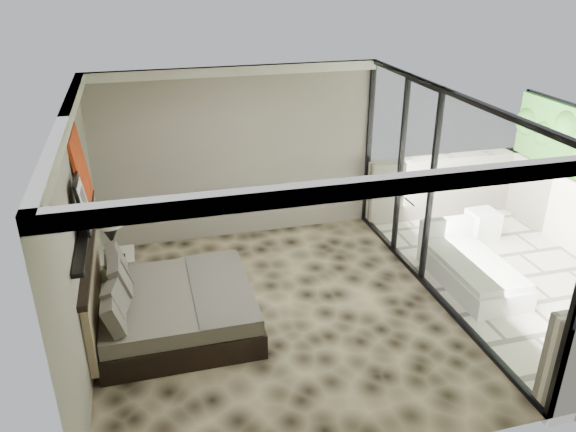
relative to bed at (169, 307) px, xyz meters
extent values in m
plane|color=black|center=(1.34, -0.05, -0.32)|extent=(5.00, 5.00, 0.00)
cube|color=silver|center=(1.34, -0.05, 2.47)|extent=(4.50, 5.00, 0.02)
cube|color=gray|center=(1.34, 2.44, 1.08)|extent=(4.50, 0.02, 2.80)
cube|color=gray|center=(-0.90, -0.05, 1.08)|extent=(0.02, 5.00, 2.80)
cube|color=white|center=(3.59, -0.05, 1.08)|extent=(0.08, 5.00, 2.80)
cube|color=beige|center=(5.09, -0.05, -0.38)|extent=(3.00, 5.00, 0.12)
cube|color=black|center=(-0.84, 0.05, 1.18)|extent=(0.12, 2.20, 0.05)
cube|color=black|center=(0.11, 0.00, -0.16)|extent=(1.87, 1.79, 0.32)
cube|color=#656154|center=(0.11, 0.00, 0.10)|extent=(1.81, 1.73, 0.20)
cube|color=#4D4B43|center=(0.65, 0.00, 0.20)|extent=(0.71, 1.77, 0.03)
cube|color=#7E7050|center=(-0.86, 0.00, 0.31)|extent=(0.08, 1.89, 0.89)
cube|color=black|center=(-0.64, 1.19, -0.06)|extent=(0.53, 0.53, 0.52)
cone|color=black|center=(-0.65, 1.24, 0.30)|extent=(0.22, 0.22, 0.20)
cone|color=black|center=(-0.65, 1.24, 0.49)|extent=(0.22, 0.22, 0.20)
cylinder|color=beige|center=(-0.65, 1.24, 0.77)|extent=(0.38, 0.38, 0.26)
cube|color=#B1150F|center=(-0.85, 0.75, 1.66)|extent=(0.13, 0.90, 0.90)
cube|color=black|center=(-0.80, -0.04, 1.51)|extent=(0.11, 0.50, 0.60)
cube|color=silver|center=(5.24, 1.30, -0.09)|extent=(0.46, 0.46, 0.45)
cube|color=silver|center=(4.24, -0.02, -0.17)|extent=(0.86, 1.72, 0.30)
cube|color=beige|center=(4.24, -0.02, 0.02)|extent=(0.82, 1.61, 0.09)
cube|color=silver|center=(4.24, 0.79, 0.17)|extent=(0.86, 0.13, 0.38)
camera|label=1|loc=(-0.09, -6.02, 3.93)|focal=35.00mm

